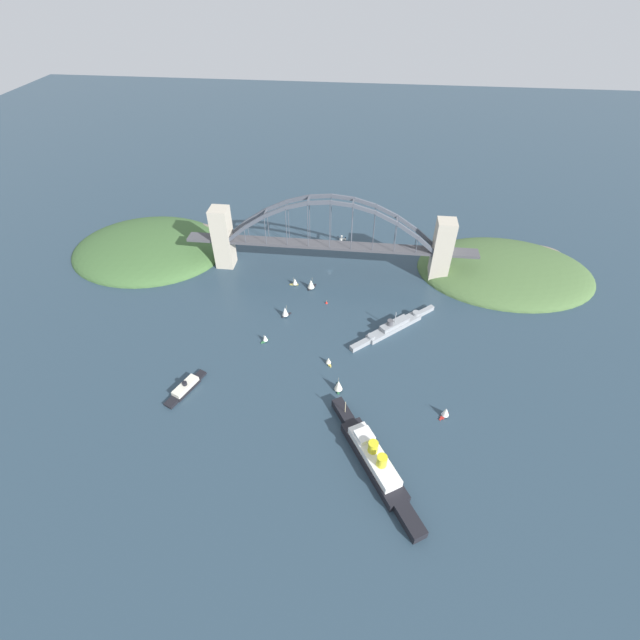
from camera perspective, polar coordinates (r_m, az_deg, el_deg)
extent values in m
plane|color=#283D4C|center=(416.66, 1.23, 6.35)|extent=(1400.00, 1400.00, 0.00)
cube|color=#BCB29E|center=(405.66, 15.42, 8.61)|extent=(16.15, 16.62, 57.99)
cube|color=#BCB29E|center=(419.65, -12.42, 10.32)|extent=(16.15, 16.62, 57.99)
cube|color=#47474C|center=(401.38, 1.29, 9.63)|extent=(180.51, 13.43, 2.40)
cube|color=#47474C|center=(410.09, 18.17, 8.19)|extent=(24.00, 13.43, 2.40)
cube|color=#47474C|center=(426.71, -15.01, 10.24)|extent=(24.00, 13.43, 2.40)
cube|color=#4C515B|center=(405.22, 13.61, 10.07)|extent=(20.92, 1.80, 18.38)
cube|color=#4C515B|center=(396.17, 11.19, 12.08)|extent=(20.62, 1.80, 15.07)
cube|color=#4C515B|center=(389.94, 8.57, 13.69)|extent=(20.22, 1.80, 11.75)
cube|color=#4C515B|center=(386.37, 5.79, 14.85)|extent=(19.73, 1.80, 8.39)
cube|color=#4C515B|center=(385.34, 2.93, 15.51)|extent=(19.16, 1.80, 4.96)
cube|color=#4C515B|center=(386.78, 0.03, 15.67)|extent=(19.16, 1.80, 4.96)
cube|color=#4C515B|center=(390.65, -2.82, 15.31)|extent=(19.73, 1.80, 8.39)
cube|color=#4C515B|center=(396.98, -5.56, 14.47)|extent=(20.22, 1.80, 11.75)
cube|color=#4C515B|center=(405.84, -8.15, 13.19)|extent=(20.62, 1.80, 15.07)
cube|color=#4C515B|center=(417.34, -10.53, 11.52)|extent=(20.92, 1.80, 18.38)
cube|color=#4C515B|center=(394.92, 13.73, 9.17)|extent=(20.92, 1.80, 18.38)
cube|color=#4C515B|center=(385.63, 11.25, 11.21)|extent=(20.62, 1.80, 15.07)
cube|color=#4C515B|center=(379.22, 8.57, 12.86)|extent=(20.22, 1.80, 11.75)
cube|color=#4C515B|center=(375.55, 5.72, 14.04)|extent=(19.73, 1.80, 8.39)
cube|color=#4C515B|center=(374.49, 2.78, 14.72)|extent=(19.16, 1.80, 4.96)
cube|color=#4C515B|center=(375.97, -0.18, 14.88)|extent=(19.16, 1.80, 4.96)
cube|color=#4C515B|center=(379.95, -3.10, 14.52)|extent=(19.73, 1.80, 8.39)
cube|color=#4C515B|center=(386.46, -5.90, 13.67)|extent=(20.22, 1.80, 11.75)
cube|color=#4C515B|center=(395.55, -8.54, 12.36)|extent=(20.62, 1.80, 15.07)
cube|color=#4C515B|center=(407.34, -10.96, 10.67)|extent=(20.92, 1.80, 18.38)
cube|color=#4C515B|center=(405.54, 14.82, 8.54)|extent=(1.40, 12.09, 1.40)
cube|color=#4C515B|center=(387.18, 9.92, 12.58)|extent=(1.40, 12.09, 1.40)
cube|color=#4C515B|center=(379.92, 4.32, 14.91)|extent=(1.40, 12.09, 1.40)
cube|color=#4C515B|center=(382.82, -1.53, 15.22)|extent=(1.40, 12.09, 1.40)
cube|color=#4C515B|center=(395.67, -7.07, 13.54)|extent=(1.40, 12.09, 1.40)
cube|color=#4C515B|center=(418.97, -11.87, 10.18)|extent=(1.40, 12.09, 1.40)
cylinder|color=#4C515B|center=(403.74, 12.29, 10.27)|extent=(0.56, 0.56, 14.73)
cylinder|color=#4C515B|center=(393.40, 12.38, 9.38)|extent=(0.56, 0.56, 14.73)
cylinder|color=#4C515B|center=(398.96, 9.68, 11.28)|extent=(0.56, 0.56, 27.12)
cylinder|color=#4C515B|center=(388.49, 9.71, 10.40)|extent=(0.56, 0.56, 27.12)
cylinder|color=#4C515B|center=(395.97, 6.98, 12.06)|extent=(0.56, 0.56, 35.97)
cylinder|color=#4C515B|center=(385.42, 6.94, 11.20)|extent=(0.56, 0.56, 35.97)
cylinder|color=#4C515B|center=(394.75, 4.22, 12.61)|extent=(0.56, 0.56, 41.28)
cylinder|color=#4C515B|center=(384.17, 4.11, 11.75)|extent=(0.56, 0.56, 41.28)
cylinder|color=#4C515B|center=(395.28, 1.42, 12.89)|extent=(0.56, 0.56, 43.05)
cylinder|color=#4C515B|center=(384.71, 1.25, 12.05)|extent=(0.56, 0.56, 43.05)
cylinder|color=#4C515B|center=(397.55, -1.35, 12.92)|extent=(0.56, 0.56, 41.28)
cylinder|color=#4C515B|center=(387.04, -1.59, 12.08)|extent=(0.56, 0.56, 41.28)
cylinder|color=#4C515B|center=(401.53, -4.08, 12.70)|extent=(0.56, 0.56, 35.97)
cylinder|color=#4C515B|center=(391.12, -4.38, 11.86)|extent=(0.56, 0.56, 35.97)
cylinder|color=#4C515B|center=(407.20, -6.73, 12.24)|extent=(0.56, 0.56, 27.12)
cylinder|color=#4C515B|center=(396.95, -7.08, 11.40)|extent=(0.56, 0.56, 27.12)
cylinder|color=#4C515B|center=(414.57, -9.26, 11.56)|extent=(0.56, 0.56, 14.73)
cylinder|color=#4C515B|center=(404.50, -9.67, 10.71)|extent=(0.56, 0.56, 14.73)
ellipsoid|color=#476638|center=(448.58, 22.61, 5.68)|extent=(159.97, 118.35, 26.58)
ellipsoid|color=#756B5B|center=(486.14, 25.96, 7.45)|extent=(55.99, 35.50, 14.62)
ellipsoid|color=#3D6033|center=(478.01, -21.05, 8.41)|extent=(150.67, 127.97, 29.77)
ellipsoid|color=#756B5B|center=(491.64, -15.88, 10.60)|extent=(52.73, 38.39, 16.37)
cube|color=black|center=(275.91, 6.88, -17.61)|extent=(41.74, 57.23, 6.09)
cube|color=black|center=(294.52, 3.00, -11.75)|extent=(16.36, 20.55, 6.09)
cube|color=black|center=(261.91, 11.56, -24.09)|extent=(17.61, 21.30, 6.09)
cube|color=white|center=(271.11, 6.98, -16.98)|extent=(32.43, 43.60, 5.24)
cube|color=white|center=(273.02, 5.74, -14.58)|extent=(13.50, 13.44, 3.20)
cylinder|color=yellow|center=(266.75, 6.85, -15.90)|extent=(5.94, 5.94, 7.43)
cylinder|color=yellow|center=(262.51, 7.98, -17.52)|extent=(5.94, 5.94, 7.43)
cylinder|color=tan|center=(286.84, 3.29, -11.14)|extent=(0.50, 0.50, 10.00)
cube|color=gray|center=(356.61, 9.52, -0.93)|extent=(44.55, 40.85, 3.94)
cube|color=gray|center=(376.99, 13.39, 1.12)|extent=(15.51, 14.36, 3.94)
cube|color=gray|center=(338.55, 5.20, -3.20)|extent=(16.02, 14.93, 3.94)
cube|color=gray|center=(354.19, 9.58, -0.48)|extent=(23.97, 22.34, 3.42)
cylinder|color=gray|center=(368.45, 12.29, 0.87)|extent=(5.96, 5.96, 2.20)
cylinder|color=gray|center=(341.82, 6.64, -2.09)|extent=(5.96, 5.96, 2.20)
cylinder|color=gray|center=(349.83, 9.70, 0.34)|extent=(0.60, 0.60, 10.00)
cylinder|color=#4C4C51|center=(348.73, 9.03, -0.33)|extent=(4.69, 4.69, 4.40)
cube|color=black|center=(322.74, -16.88, -8.44)|extent=(16.04, 23.16, 2.01)
cube|color=black|center=(328.71, -15.19, -6.83)|extent=(8.08, 8.90, 2.01)
cube|color=black|center=(317.33, -18.64, -10.10)|extent=(9.12, 9.35, 2.01)
cube|color=beige|center=(320.91, -16.96, -8.15)|extent=(14.20, 21.02, 3.00)
cylinder|color=black|center=(318.95, -17.06, -7.83)|extent=(3.24, 3.24, 2.40)
cylinder|color=#B7B7B2|center=(460.63, 2.89, 10.09)|extent=(6.02, 1.12, 0.90)
cylinder|color=#B7B7B2|center=(463.30, 2.91, 10.29)|extent=(6.02, 1.12, 0.90)
cylinder|color=black|center=(460.11, 2.90, 10.20)|extent=(0.14, 0.14, 1.12)
cylinder|color=black|center=(462.78, 2.91, 10.39)|extent=(0.14, 0.14, 1.12)
ellipsoid|color=silver|center=(460.85, 2.91, 10.42)|extent=(7.12, 1.45, 1.19)
cylinder|color=black|center=(460.91, 2.51, 10.44)|extent=(0.84, 1.16, 1.13)
cube|color=silver|center=(460.61, 2.80, 10.48)|extent=(2.13, 11.87, 0.20)
cube|color=silver|center=(460.75, 3.30, 10.41)|extent=(1.26, 4.53, 0.12)
cube|color=black|center=(460.13, 3.31, 10.54)|extent=(1.10, 0.16, 1.50)
cube|color=gold|center=(399.36, -3.37, 4.60)|extent=(4.77, 2.36, 0.70)
cube|color=gold|center=(399.61, -3.82, 4.60)|extent=(1.61, 1.01, 0.70)
cube|color=gold|center=(399.13, -2.93, 4.60)|extent=(1.63, 1.19, 0.70)
cylinder|color=tan|center=(397.04, -3.45, 5.06)|extent=(0.16, 0.16, 7.24)
cone|color=silver|center=(397.15, -3.26, 5.02)|extent=(4.59, 4.59, 5.79)
cube|color=black|center=(366.24, -4.34, 0.63)|extent=(5.54, 5.49, 0.88)
cube|color=black|center=(367.79, -3.86, 0.86)|extent=(2.02, 2.01, 0.88)
cube|color=black|center=(364.73, -4.82, 0.39)|extent=(2.16, 2.15, 0.88)
cylinder|color=tan|center=(363.04, -4.32, 1.29)|extent=(0.16, 0.16, 9.67)
cone|color=white|center=(362.67, -4.53, 1.13)|extent=(7.31, 7.31, 7.74)
cube|color=black|center=(395.22, -1.04, 4.24)|extent=(5.94, 7.19, 0.78)
cube|color=black|center=(397.98, -0.65, 4.54)|extent=(2.28, 2.57, 0.78)
cube|color=black|center=(392.48, -1.44, 3.93)|extent=(2.51, 2.71, 0.78)
cylinder|color=tan|center=(392.35, -1.00, 4.91)|extent=(0.16, 0.16, 10.02)
cone|color=silver|center=(391.43, -1.17, 4.71)|extent=(8.28, 8.28, 8.02)
cube|color=gold|center=(325.41, 1.15, -5.68)|extent=(3.78, 4.54, 0.80)
cube|color=gold|center=(323.72, 1.36, -6.01)|extent=(1.45, 1.63, 0.80)
cube|color=gold|center=(327.12, 0.94, -5.36)|extent=(1.60, 1.72, 0.80)
cylinder|color=tan|center=(322.78, 1.18, -5.32)|extent=(0.16, 0.16, 5.85)
cone|color=silver|center=(323.74, 1.09, -5.22)|extent=(5.21, 5.21, 4.68)
cube|color=#2D6B3D|center=(344.87, -7.16, -2.73)|extent=(4.11, 4.28, 0.82)
cube|color=#2D6B3D|center=(343.83, -7.53, -2.94)|extent=(1.53, 1.57, 0.82)
cube|color=#2D6B3D|center=(345.93, -6.79, -2.53)|extent=(1.65, 1.68, 0.82)
cylinder|color=tan|center=(342.30, -7.25, -2.33)|extent=(0.16, 0.16, 6.29)
cone|color=white|center=(342.98, -7.09, -2.28)|extent=(5.32, 5.32, 5.04)
cube|color=#B2231E|center=(306.30, 15.65, -11.85)|extent=(5.28, 5.49, 0.74)
cube|color=#B2231E|center=(304.24, 15.24, -12.24)|extent=(1.95, 2.00, 0.74)
cube|color=#B2231E|center=(308.39, 16.05, -11.48)|extent=(2.10, 2.14, 0.74)
cylinder|color=tan|center=(302.75, 15.74, -11.41)|extent=(0.16, 0.16, 7.79)
cone|color=white|center=(303.97, 15.91, -11.29)|extent=(6.98, 6.98, 6.23)
cube|color=#2D6B3D|center=(310.31, 2.37, -8.77)|extent=(3.09, 6.39, 0.85)
cube|color=#2D6B3D|center=(312.98, 2.36, -8.20)|extent=(1.32, 2.16, 0.85)
cube|color=#2D6B3D|center=(307.67, 2.38, -9.36)|extent=(1.55, 2.18, 0.85)
cylinder|color=tan|center=(306.50, 2.40, -8.04)|extent=(0.16, 0.16, 10.05)
cone|color=silver|center=(305.70, 2.40, -8.36)|extent=(6.16, 6.16, 8.04)
cone|color=red|center=(377.26, 0.84, 2.30)|extent=(2.20, 2.20, 2.20)
sphere|color=#F2E566|center=(376.39, 0.84, 2.47)|extent=(0.50, 0.50, 0.50)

